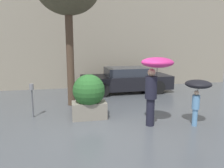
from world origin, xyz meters
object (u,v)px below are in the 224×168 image
object	(u,v)px
planter_box	(89,95)
person_adult	(155,74)
parking_meter	(32,93)
person_child	(198,89)
parked_car_near	(126,80)

from	to	relation	value
planter_box	person_adult	xyz separation A→B (m)	(1.85, -1.08, 0.80)
planter_box	parking_meter	bearing A→B (deg)	166.03
person_child	parking_meter	xyz separation A→B (m)	(-5.00, 1.77, -0.31)
planter_box	parking_meter	distance (m)	1.92
person_child	parked_car_near	distance (m)	5.12
planter_box	parking_meter	xyz separation A→B (m)	(-1.86, 0.46, 0.05)
parked_car_near	person_adult	bearing A→B (deg)	173.43
parked_car_near	planter_box	bearing A→B (deg)	146.99
person_child	person_adult	bearing A→B (deg)	131.84
planter_box	person_child	world-z (taller)	planter_box
person_adult	person_child	bearing A→B (deg)	3.83
parked_car_near	person_child	bearing A→B (deg)	-171.76
person_adult	person_child	size ratio (longest dim) A/B	1.48
planter_box	parked_car_near	size ratio (longest dim) A/B	0.32
parking_meter	planter_box	bearing A→B (deg)	-13.97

